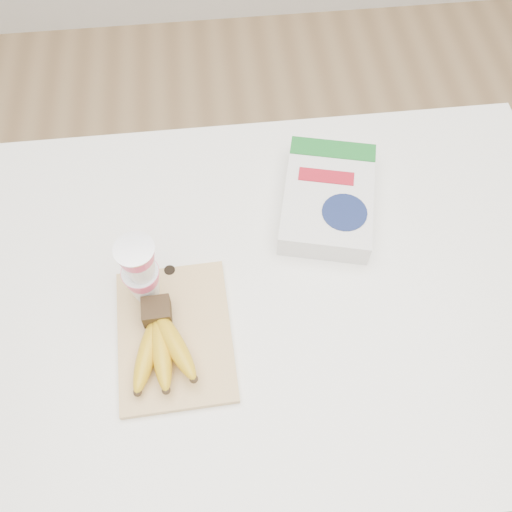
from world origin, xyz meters
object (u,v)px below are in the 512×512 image
Objects in this scene: table at (256,374)px; cereal_box at (328,198)px; yogurt_stack at (140,270)px; cutting_board at (175,335)px; bananas at (161,344)px.

cereal_box is at bearing 46.98° from table.
cereal_box is (0.35, 0.16, -0.07)m from yogurt_stack.
bananas reaches higher than cutting_board.
table is 4.33× the size of cereal_box.
cutting_board is 0.93× the size of cereal_box.
bananas is at bearing -130.05° from cutting_board.
cereal_box reaches higher than table.
yogurt_stack reaches higher than cutting_board.
bananas reaches higher than cereal_box.
cereal_box is (0.31, 0.24, 0.02)m from cutting_board.
cutting_board is 0.39m from cereal_box.
cereal_box reaches higher than cutting_board.
cereal_box is at bearing 36.57° from cutting_board.
table is at bearing -1.85° from yogurt_stack.
yogurt_stack is 0.55× the size of cereal_box.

